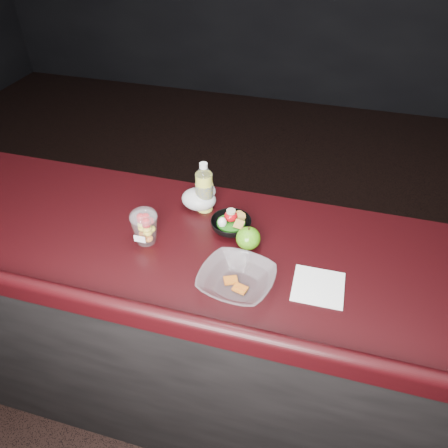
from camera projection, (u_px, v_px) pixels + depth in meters
The scene contains 9 objects.
room_shell at pixel (106, 17), 0.82m from camera, with size 8.00×8.00×8.00m.
counter at pixel (191, 329), 1.88m from camera, with size 4.06×0.71×1.02m.
lemonade_bottle at pixel (204, 190), 1.65m from camera, with size 0.07×0.07×0.20m.
fruit_cup at pixel (145, 226), 1.51m from camera, with size 0.10×0.10×0.14m.
green_apple at pixel (248, 238), 1.50m from camera, with size 0.09×0.09×0.09m.
plastic_bag at pixel (200, 198), 1.68m from camera, with size 0.14×0.11×0.10m.
snack_bowl at pixel (231, 224), 1.58m from camera, with size 0.17×0.17×0.08m.
takeout_bowl at pixel (236, 280), 1.36m from camera, with size 0.27×0.27×0.06m.
paper_napkin at pixel (318, 286), 1.38m from camera, with size 0.16×0.16×0.00m, color white.
Camera 1 is at (0.46, -0.79, 2.05)m, focal length 35.00 mm.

